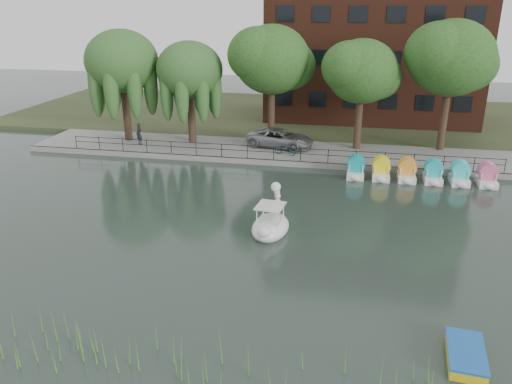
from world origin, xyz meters
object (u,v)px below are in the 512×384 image
(bicycle, at_px, (285,149))
(yellow_rowboat, at_px, (466,355))
(minivan, at_px, (280,137))
(pedestrian, at_px, (139,132))
(swan_boat, at_px, (271,223))

(bicycle, xyz_separation_m, yellow_rowboat, (9.23, -21.52, -0.67))
(minivan, xyz_separation_m, pedestrian, (-11.45, -1.36, 0.14))
(pedestrian, distance_m, yellow_rowboat, 30.90)
(bicycle, distance_m, yellow_rowboat, 23.42)
(yellow_rowboat, bearing_deg, swan_boat, 138.84)
(yellow_rowboat, bearing_deg, pedestrian, 139.26)
(bicycle, bearing_deg, pedestrian, 104.36)
(bicycle, relative_size, pedestrian, 0.87)
(swan_boat, bearing_deg, pedestrian, 140.40)
(bicycle, relative_size, swan_boat, 0.55)
(bicycle, bearing_deg, swan_boat, -157.26)
(minivan, distance_m, pedestrian, 11.53)
(minivan, relative_size, yellow_rowboat, 2.46)
(swan_boat, bearing_deg, yellow_rowboat, -40.29)
(minivan, xyz_separation_m, bicycle, (0.71, -2.11, -0.35))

